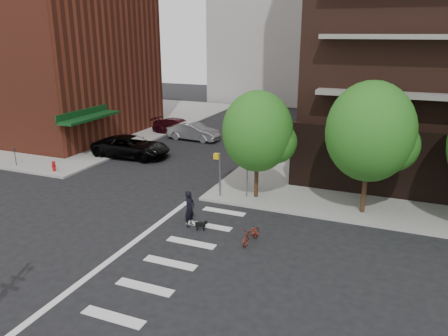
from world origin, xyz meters
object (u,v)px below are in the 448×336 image
parked_car_maroon (179,127)px  scooter (251,234)px  parked_car_silver (194,132)px  dog_walker (190,209)px  fire_hydrant (54,166)px  parked_car_black (131,147)px

parked_car_maroon → scooter: 23.18m
parked_car_silver → dog_walker: bearing=-150.9°
fire_hydrant → dog_walker: dog_walker is taller
parked_car_black → parked_car_silver: parked_car_black is taller
fire_hydrant → scooter: fire_hydrant is taller
dog_walker → parked_car_maroon: bearing=34.4°
scooter → dog_walker: 3.53m
parked_car_maroon → parked_car_silver: bearing=-120.8°
parked_car_maroon → parked_car_black: bearing=-175.5°
scooter → dog_walker: bearing=179.0°
parked_car_black → parked_car_silver: (1.98, 6.95, -0.05)m
parked_car_black → parked_car_maroon: size_ratio=1.17×
dog_walker → scooter: bearing=-94.0°
parked_car_maroon → dog_walker: size_ratio=2.77×
dog_walker → parked_car_silver: bearing=30.4°
parked_car_silver → scooter: parked_car_silver is taller
parked_car_silver → scooter: 20.59m
parked_car_black → parked_car_maroon: (-0.38, 8.47, -0.09)m
parked_car_maroon → scooter: size_ratio=3.23×
fire_hydrant → scooter: bearing=-16.3°
fire_hydrant → scooter: 16.73m
fire_hydrant → parked_car_black: bearing=64.0°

